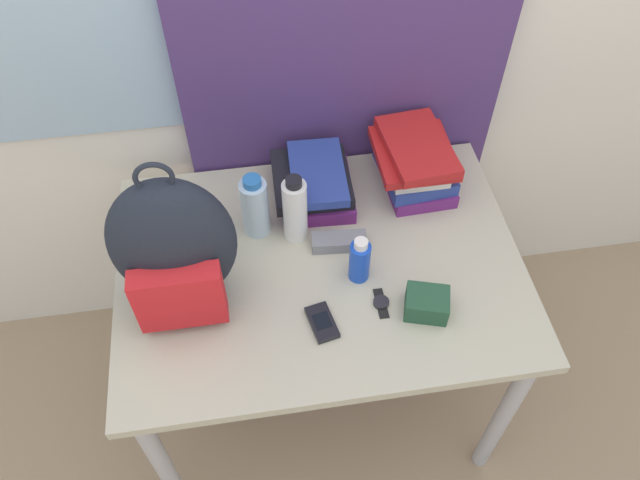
{
  "coord_description": "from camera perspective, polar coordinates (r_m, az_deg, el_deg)",
  "views": [
    {
      "loc": [
        -0.15,
        -0.6,
        2.11
      ],
      "look_at": [
        0.0,
        0.4,
        0.85
      ],
      "focal_mm": 35.0,
      "sensor_mm": 36.0,
      "label": 1
    }
  ],
  "objects": [
    {
      "name": "wristwatch",
      "position": [
        1.62,
        5.61,
        -5.73
      ],
      "size": [
        0.04,
        0.09,
        0.01
      ],
      "color": "black",
      "rests_on": "desk"
    },
    {
      "name": "cell_phone",
      "position": [
        1.57,
        0.18,
        -7.54
      ],
      "size": [
        0.08,
        0.11,
        0.02
      ],
      "color": "black",
      "rests_on": "desk"
    },
    {
      "name": "sunscreen_bottle",
      "position": [
        1.61,
        3.64,
        -1.88
      ],
      "size": [
        0.05,
        0.05,
        0.15
      ],
      "color": "blue",
      "rests_on": "desk"
    },
    {
      "name": "backpack",
      "position": [
        1.51,
        -13.23,
        -0.75
      ],
      "size": [
        0.3,
        0.21,
        0.47
      ],
      "color": "#1E232D",
      "rests_on": "desk"
    },
    {
      "name": "curtain_blue",
      "position": [
        1.69,
        2.53,
        20.68
      ],
      "size": [
        0.93,
        0.04,
        2.5
      ],
      "color": "#4C336B",
      "rests_on": "ground_plane"
    },
    {
      "name": "book_stack_center",
      "position": [
        1.84,
        8.69,
        6.91
      ],
      "size": [
        0.22,
        0.29,
        0.17
      ],
      "color": "#6B2370",
      "rests_on": "desk"
    },
    {
      "name": "water_bottle",
      "position": [
        1.7,
        -5.96,
        3.06
      ],
      "size": [
        0.08,
        0.08,
        0.2
      ],
      "color": "silver",
      "rests_on": "desk"
    },
    {
      "name": "desk",
      "position": [
        1.77,
        0.0,
        -3.99
      ],
      "size": [
        1.09,
        0.8,
        0.75
      ],
      "color": "#B7B299",
      "rests_on": "ground_plane"
    },
    {
      "name": "camera_pouch",
      "position": [
        1.6,
        9.73,
        -5.74
      ],
      "size": [
        0.13,
        0.11,
        0.06
      ],
      "color": "#234C33",
      "rests_on": "desk"
    },
    {
      "name": "book_stack_left",
      "position": [
        1.81,
        -0.46,
        5.27
      ],
      "size": [
        0.23,
        0.26,
        0.11
      ],
      "color": "#6B2370",
      "rests_on": "desk"
    },
    {
      "name": "sports_bottle",
      "position": [
        1.67,
        -2.3,
        2.76
      ],
      "size": [
        0.07,
        0.07,
        0.22
      ],
      "color": "white",
      "rests_on": "desk"
    },
    {
      "name": "sunglasses_case",
      "position": [
        1.71,
        1.75,
        -0.16
      ],
      "size": [
        0.15,
        0.07,
        0.04
      ],
      "color": "gray",
      "rests_on": "desk"
    }
  ]
}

